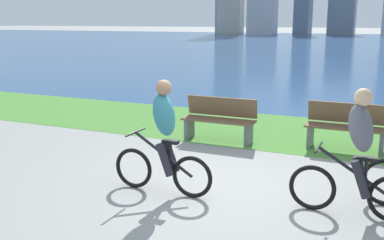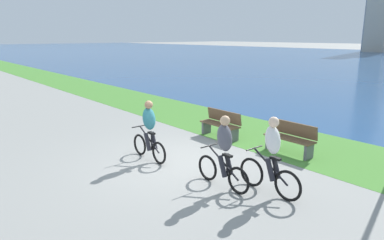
{
  "view_description": "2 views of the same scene",
  "coord_description": "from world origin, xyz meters",
  "px_view_note": "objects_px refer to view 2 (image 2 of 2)",
  "views": [
    {
      "loc": [
        2.25,
        -5.94,
        2.45
      ],
      "look_at": [
        -0.6,
        0.4,
        0.91
      ],
      "focal_mm": 42.34,
      "sensor_mm": 36.0,
      "label": 1
    },
    {
      "loc": [
        7.01,
        -5.4,
        3.31
      ],
      "look_at": [
        -0.33,
        0.77,
        0.98
      ],
      "focal_mm": 32.51,
      "sensor_mm": 36.0,
      "label": 2
    }
  ],
  "objects_px": {
    "bench_near_path": "(221,124)",
    "cyclist_trailing": "(224,152)",
    "cyclist_lead": "(149,130)",
    "bench_far_along_path": "(290,138)",
    "cyclist_distant_rear": "(271,156)"
  },
  "relations": [
    {
      "from": "bench_near_path",
      "to": "cyclist_trailing",
      "type": "bearing_deg",
      "value": -43.87
    },
    {
      "from": "bench_near_path",
      "to": "cyclist_lead",
      "type": "bearing_deg",
      "value": -84.26
    },
    {
      "from": "bench_near_path",
      "to": "bench_far_along_path",
      "type": "relative_size",
      "value": 1.0
    },
    {
      "from": "cyclist_lead",
      "to": "cyclist_trailing",
      "type": "xyz_separation_m",
      "value": [
        2.57,
        0.27,
        0.0
      ]
    },
    {
      "from": "cyclist_trailing",
      "to": "cyclist_distant_rear",
      "type": "bearing_deg",
      "value": 31.55
    },
    {
      "from": "cyclist_trailing",
      "to": "bench_near_path",
      "type": "xyz_separation_m",
      "value": [
        -2.87,
        2.76,
        -0.38
      ]
    },
    {
      "from": "cyclist_trailing",
      "to": "bench_near_path",
      "type": "relative_size",
      "value": 1.1
    },
    {
      "from": "cyclist_lead",
      "to": "bench_far_along_path",
      "type": "height_order",
      "value": "cyclist_lead"
    },
    {
      "from": "bench_far_along_path",
      "to": "cyclist_distant_rear",
      "type": "bearing_deg",
      "value": -63.62
    },
    {
      "from": "cyclist_distant_rear",
      "to": "bench_near_path",
      "type": "height_order",
      "value": "cyclist_distant_rear"
    },
    {
      "from": "cyclist_lead",
      "to": "bench_far_along_path",
      "type": "relative_size",
      "value": 1.1
    },
    {
      "from": "cyclist_distant_rear",
      "to": "bench_near_path",
      "type": "distance_m",
      "value": 4.37
    },
    {
      "from": "cyclist_distant_rear",
      "to": "bench_near_path",
      "type": "relative_size",
      "value": 1.13
    },
    {
      "from": "cyclist_distant_rear",
      "to": "bench_far_along_path",
      "type": "bearing_deg",
      "value": 116.38
    },
    {
      "from": "cyclist_trailing",
      "to": "cyclist_lead",
      "type": "bearing_deg",
      "value": -174.07
    }
  ]
}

